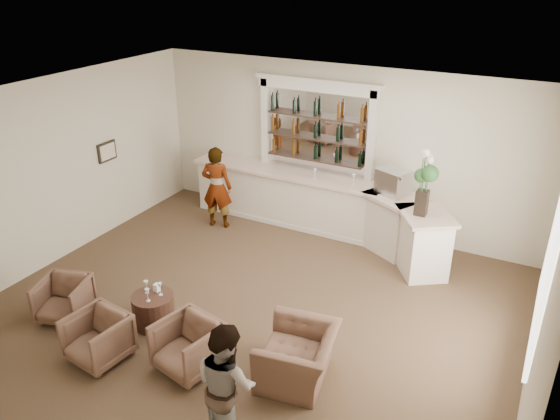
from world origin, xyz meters
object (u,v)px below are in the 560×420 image
Objects in this scene: bar_counter at (321,206)px; sommelier at (217,187)px; espresso_machine at (393,182)px; armchair_right at (188,346)px; guest at (226,384)px; cocktail_table at (154,310)px; armchair_center at (98,338)px; flower_vase at (424,179)px; armchair_far at (298,356)px; armchair_left at (64,299)px.

sommelier reaches higher than bar_counter.
bar_counter is at bearing -158.98° from espresso_machine.
bar_counter is 7.21× the size of armchair_right.
guest is 5.32m from espresso_machine.
cocktail_table is at bearing -103.61° from bar_counter.
armchair_center is (0.87, -4.25, -0.51)m from sommelier.
sommelier reaches higher than guest.
flower_vase is (0.91, 4.63, 1.00)m from guest.
armchair_far is (1.38, 0.52, -0.01)m from armchair_right.
bar_counter is at bearing 44.97° from armchair_left.
armchair_right is (1.06, -0.55, 0.11)m from cocktail_table.
guest is 2.97× the size of espresso_machine.
flower_vase reaches higher than armchair_left.
armchair_center is at bearing -94.75° from espresso_machine.
cocktail_table is 1.19× the size of espresso_machine.
espresso_machine reaches higher than armchair_far.
espresso_machine is (1.34, 4.53, 1.01)m from armchair_right.
cocktail_table is 0.55× the size of flower_vase.
bar_counter is 5.46m from guest.
armchair_left is 5.93m from espresso_machine.
armchair_right is at bearing -27.49° from cocktail_table.
cocktail_table is 0.37× the size of sommelier.
armchair_center is at bearing -102.65° from bar_counter.
sommelier is at bearing -145.94° from espresso_machine.
armchair_right is (-1.12, 0.75, -0.43)m from guest.
armchair_far is at bearing -78.69° from guest.
sommelier is 3.53m from espresso_machine.
armchair_right is at bearing -83.96° from espresso_machine.
sommelier is 2.25× the size of armchair_center.
flower_vase reaches higher than sommelier.
armchair_right reaches higher than armchair_center.
armchair_left is at bearing -92.76° from armchair_far.
armchair_right is at bearing -19.15° from armchair_left.
flower_vase is at bearing 60.26° from armchair_center.
cocktail_table is at bearing -7.71° from guest.
armchair_left is at bearing -158.90° from cocktail_table.
guest is 2.00× the size of armchair_right.
armchair_far is at bearing 122.33° from sommelier.
espresso_machine is (2.40, 3.98, 1.12)m from cocktail_table.
bar_counter reaches higher than armchair_center.
armchair_left is at bearing 71.40° from sommelier.
cocktail_table is at bearing -98.65° from espresso_machine.
sommelier is 3.84m from armchair_left.
bar_counter is at bearing -173.66° from sommelier.
flower_vase is (0.65, 3.37, 1.44)m from armchair_far.
armchair_far reaches higher than armchair_left.
cocktail_table is at bearing 164.59° from armchair_right.
sommelier reaches higher than cocktail_table.
guest reaches higher than bar_counter.
sommelier is at bearing 130.61° from armchair_right.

